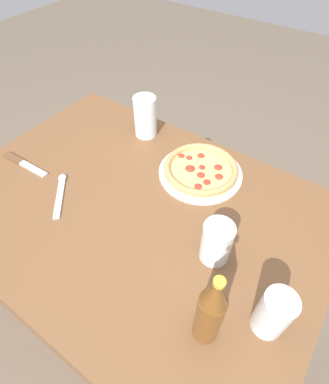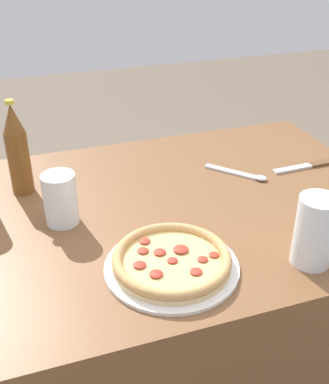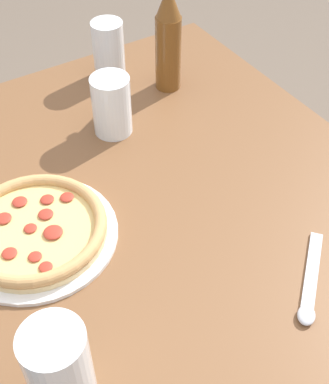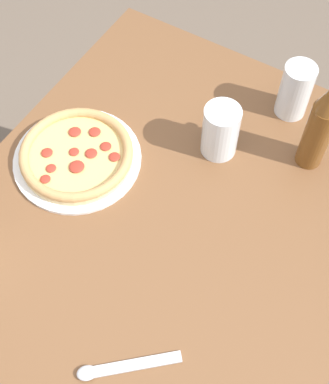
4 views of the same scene
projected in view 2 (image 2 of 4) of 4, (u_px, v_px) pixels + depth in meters
The scene contains 7 objects.
table at pixel (175, 316), 1.41m from camera, with size 1.15×0.83×0.77m.
pizza_veggie at pixel (172, 261), 0.99m from camera, with size 0.28×0.28×0.04m.
glass_lemonade at pixel (61, 201), 1.12m from camera, with size 0.08×0.08×0.13m.
glass_red_wine at pixel (314, 235), 0.98m from camera, with size 0.08×0.08×0.15m.
beer_bottle at pixel (17, 150), 1.22m from camera, with size 0.06×0.06×0.25m.
knife at pixel (307, 166), 1.40m from camera, with size 0.20×0.03×0.01m.
spoon at pixel (242, 174), 1.35m from camera, with size 0.14×0.16×0.01m.
Camera 2 is at (0.37, 0.98, 1.40)m, focal length 45.00 mm.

